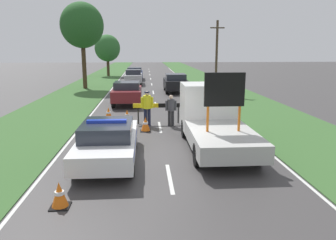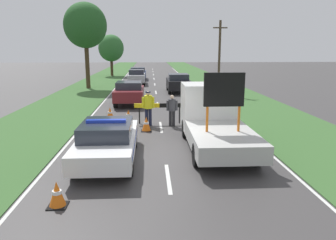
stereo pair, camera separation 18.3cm
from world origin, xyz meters
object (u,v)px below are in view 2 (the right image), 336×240
police_car (107,141)px  traffic_cone_behind_barrier (128,116)px  traffic_cone_near_police (193,114)px  traffic_cone_near_truck (110,113)px  queued_car_hatch_blue (138,73)px  roadside_tree_near_right (85,26)px  queued_car_sedan_silver (137,77)px  utility_pole (219,56)px  queued_car_sedan_black (178,83)px  traffic_cone_lane_edge (57,194)px  work_truck (213,118)px  traffic_cone_centre_front (146,124)px  roadside_tree_near_left (111,48)px  queued_car_wagon_maroon (129,92)px  pedestrian_civilian (172,108)px  police_officer (148,105)px  road_barrier (159,107)px

police_car → traffic_cone_behind_barrier: (0.32, 6.24, -0.40)m
traffic_cone_near_police → traffic_cone_near_truck: (-4.59, 0.39, -0.00)m
queued_car_hatch_blue → roadside_tree_near_right: bearing=62.9°
queued_car_sedan_silver → utility_pole: (7.34, -7.59, 2.36)m
traffic_cone_near_police → queued_car_sedan_black: queued_car_sedan_black is taller
queued_car_sedan_black → utility_pole: size_ratio=0.70×
traffic_cone_lane_edge → work_truck: bearing=46.5°
traffic_cone_centre_front → traffic_cone_lane_edge: traffic_cone_centre_front is taller
traffic_cone_centre_front → queued_car_hatch_blue: queued_car_hatch_blue is taller
traffic_cone_lane_edge → roadside_tree_near_left: bearing=94.4°
traffic_cone_near_police → police_car: bearing=-120.9°
queued_car_hatch_blue → traffic_cone_near_police: bearing=99.2°
queued_car_sedan_silver → roadside_tree_near_right: bearing=35.8°
queued_car_wagon_maroon → roadside_tree_near_right: roadside_tree_near_right is taller
traffic_cone_behind_barrier → roadside_tree_near_right: size_ratio=0.08×
traffic_cone_near_truck → traffic_cone_behind_barrier: 1.20m
traffic_cone_near_truck → traffic_cone_lane_edge: size_ratio=1.04×
traffic_cone_near_police → traffic_cone_behind_barrier: traffic_cone_near_police is taller
work_truck → queued_car_sedan_silver: bearing=-83.7°
roadside_tree_near_left → roadside_tree_near_right: roadside_tree_near_right is taller
pedestrian_civilian → traffic_cone_lane_edge: bearing=-139.5°
police_officer → traffic_cone_near_truck: bearing=-37.0°
police_officer → traffic_cone_near_police: 2.81m
police_car → queued_car_sedan_black: size_ratio=1.14×
queued_car_sedan_silver → roadside_tree_near_right: 7.61m
road_barrier → traffic_cone_behind_barrier: road_barrier is taller
traffic_cone_lane_edge → utility_pole: 22.15m
traffic_cone_centre_front → traffic_cone_lane_edge: (-2.14, -7.48, -0.01)m
work_truck → queued_car_sedan_black: 16.29m
traffic_cone_near_truck → traffic_cone_lane_edge: traffic_cone_near_truck is taller
traffic_cone_centre_front → traffic_cone_lane_edge: size_ratio=1.05×
traffic_cone_near_truck → queued_car_sedan_black: 12.19m
traffic_cone_lane_edge → queued_car_sedan_silver: 27.96m
traffic_cone_centre_front → utility_pole: size_ratio=0.11×
traffic_cone_near_truck → queued_car_sedan_silver: size_ratio=0.17×
police_officer → traffic_cone_lane_edge: bearing=74.5°
queued_car_sedan_silver → traffic_cone_behind_barrier: bearing=90.8°
queued_car_sedan_silver → utility_pole: 10.82m
traffic_cone_lane_edge → roadside_tree_near_right: (-3.67, 24.63, 5.59)m
traffic_cone_centre_front → traffic_cone_behind_barrier: traffic_cone_centre_front is taller
police_car → traffic_cone_near_truck: bearing=94.2°
traffic_cone_centre_front → queued_car_sedan_black: queued_car_sedan_black is taller
queued_car_hatch_blue → roadside_tree_near_right: roadside_tree_near_right is taller
queued_car_sedan_black → queued_car_hatch_blue: size_ratio=0.95×
work_truck → police_officer: (-2.64, 3.53, -0.06)m
road_barrier → traffic_cone_near_truck: bearing=155.7°
pedestrian_civilian → traffic_cone_centre_front: 1.71m
traffic_cone_near_truck → roadside_tree_near_left: 29.35m
police_car → queued_car_sedan_silver: (0.07, 24.56, 0.10)m
police_officer → traffic_cone_near_police: bearing=-155.9°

